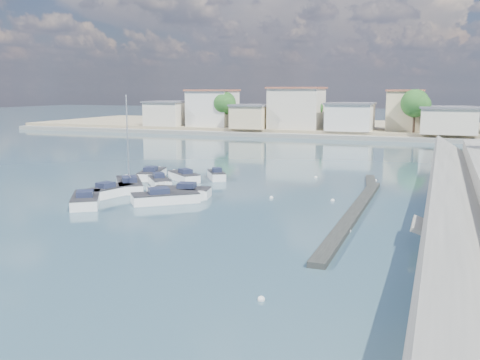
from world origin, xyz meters
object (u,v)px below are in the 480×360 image
at_px(motorboat_a, 86,200).
at_px(motorboat_d, 178,193).
at_px(motorboat_f, 216,175).
at_px(sailboat, 129,184).
at_px(motorboat_c, 183,177).
at_px(motorboat_g, 160,183).
at_px(motorboat_b, 112,191).
at_px(motorboat_h, 169,198).
at_px(motorboat_e, 153,174).

distance_m(motorboat_a, motorboat_d, 7.79).
distance_m(motorboat_a, motorboat_f, 16.08).
relative_size(motorboat_a, sailboat, 0.62).
height_order(motorboat_d, motorboat_f, same).
height_order(motorboat_c, motorboat_g, same).
xyz_separation_m(motorboat_b, sailboat, (-0.45, 3.49, 0.03)).
height_order(motorboat_a, motorboat_h, same).
bearing_deg(motorboat_g, sailboat, -142.87).
distance_m(motorboat_e, sailboat, 6.42).
distance_m(motorboat_c, motorboat_d, 8.69).
bearing_deg(motorboat_b, motorboat_a, -88.15).
bearing_deg(sailboat, motorboat_h, -33.31).
height_order(motorboat_f, motorboat_g, same).
relative_size(motorboat_d, motorboat_h, 1.03).
relative_size(motorboat_g, motorboat_h, 0.75).
relative_size(motorboat_a, motorboat_h, 0.99).
relative_size(motorboat_d, sailboat, 0.64).
xyz_separation_m(motorboat_b, motorboat_h, (6.12, -0.84, 0.00)).
bearing_deg(motorboat_f, sailboat, -125.33).
bearing_deg(motorboat_d, motorboat_f, 93.60).
height_order(motorboat_d, motorboat_h, same).
relative_size(motorboat_c, motorboat_e, 0.80).
xyz_separation_m(motorboat_b, motorboat_g, (1.90, 5.27, 0.00)).
height_order(motorboat_e, motorboat_h, same).
height_order(motorboat_a, motorboat_c, same).
distance_m(motorboat_d, motorboat_g, 5.42).
distance_m(motorboat_b, motorboat_h, 6.18).
bearing_deg(motorboat_c, motorboat_a, -99.16).
distance_m(motorboat_a, motorboat_c, 13.47).
relative_size(motorboat_e, motorboat_h, 1.01).
bearing_deg(motorboat_b, motorboat_h, -7.78).
height_order(motorboat_b, motorboat_e, same).
xyz_separation_m(motorboat_e, motorboat_h, (7.63, -10.66, 0.00)).
height_order(motorboat_g, sailboat, sailboat).
distance_m(motorboat_d, motorboat_h, 2.35).
height_order(motorboat_b, motorboat_c, same).
height_order(motorboat_h, sailboat, sailboat).
relative_size(motorboat_h, sailboat, 0.62).
relative_size(motorboat_a, motorboat_c, 1.23).
relative_size(motorboat_d, motorboat_f, 1.56).
bearing_deg(motorboat_a, motorboat_b, 91.85).
xyz_separation_m(motorboat_g, motorboat_h, (4.22, -6.10, -0.00)).
distance_m(motorboat_e, motorboat_g, 5.68).
bearing_deg(motorboat_f, motorboat_c, -145.70).
relative_size(motorboat_a, motorboat_e, 0.98).
distance_m(motorboat_f, sailboat, 9.71).
xyz_separation_m(motorboat_f, sailboat, (-5.61, -7.92, 0.03)).
relative_size(motorboat_e, motorboat_g, 1.34).
height_order(motorboat_a, motorboat_d, same).
bearing_deg(sailboat, motorboat_d, -17.74).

